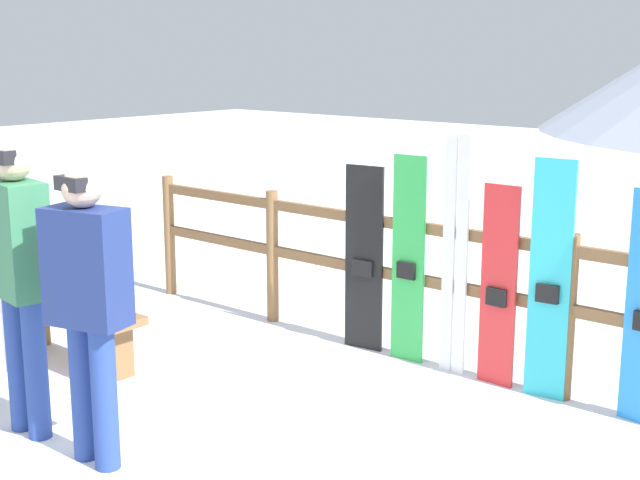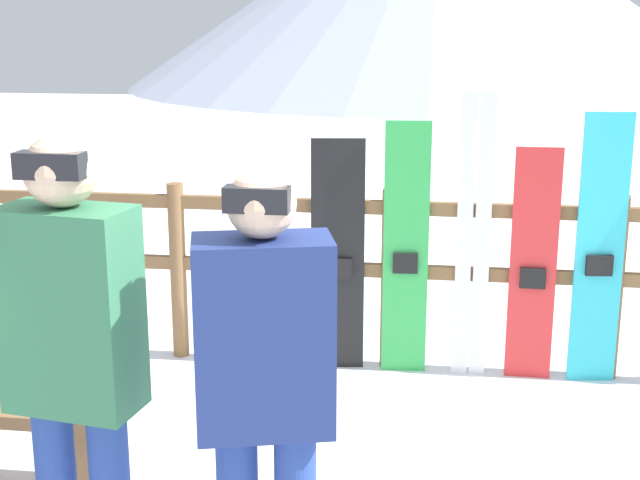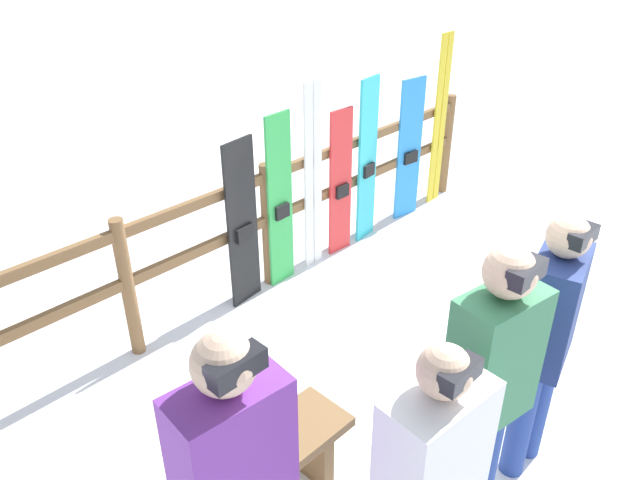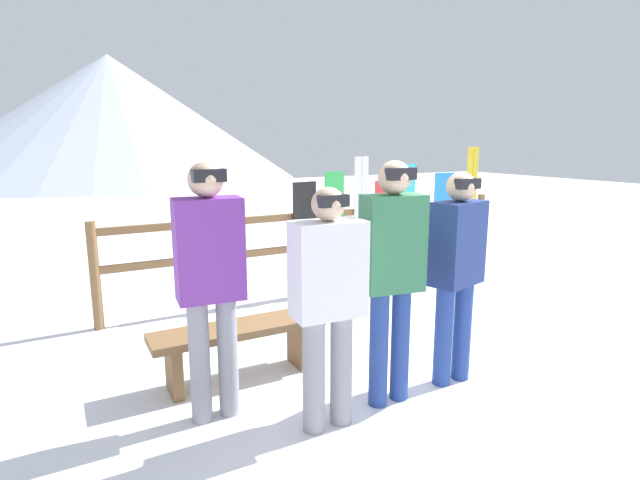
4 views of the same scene
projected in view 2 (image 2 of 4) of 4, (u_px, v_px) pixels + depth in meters
The scene contains 8 objects.
fence at pixel (390, 262), 5.33m from camera, with size 5.35×0.10×1.11m.
person_plaid_green at pixel (74, 356), 2.89m from camera, with size 0.45×0.30×1.76m.
person_navy at pixel (264, 383), 2.85m from camera, with size 0.48×0.34×1.66m.
snowboard_black_stripe at pixel (338, 257), 5.31m from camera, with size 0.32×0.08×1.41m.
snowboard_green at pixel (406, 250), 5.24m from camera, with size 0.27×0.06×1.52m.
ski_pair_white at pixel (473, 238), 5.17m from camera, with size 0.20×0.02×1.69m.
snowboard_red at pixel (533, 266), 5.16m from camera, with size 0.27×0.06×1.38m.
snowboard_cyan at pixel (600, 252), 5.09m from camera, with size 0.28×0.08×1.58m.
Camera 2 is at (0.28, -2.95, 2.11)m, focal length 50.00 mm.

